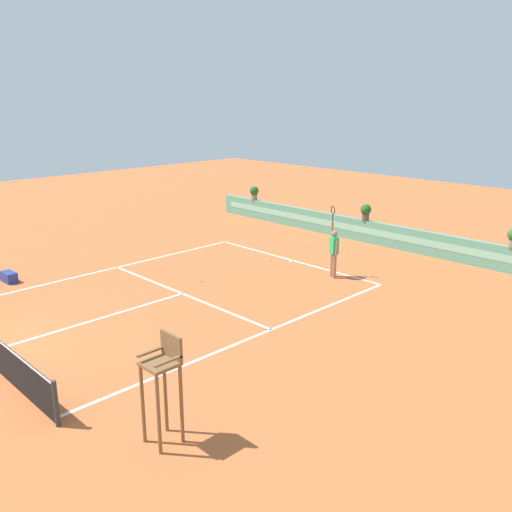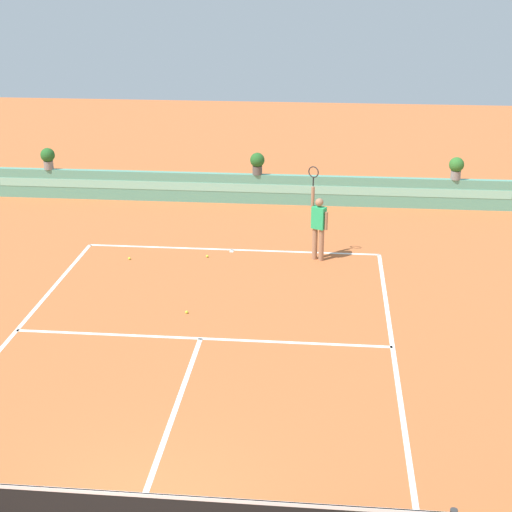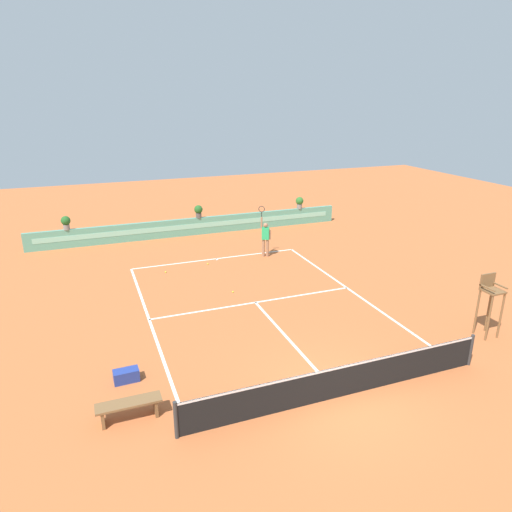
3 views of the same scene
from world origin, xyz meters
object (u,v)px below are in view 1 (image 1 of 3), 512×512
object	(u,v)px
tennis_player	(334,249)
umpire_chair	(164,377)
tennis_ball_by_sideline	(229,252)
potted_plant_far_left	(254,192)
tennis_ball_near_baseline	(270,260)
potted_plant_centre	(366,211)
tennis_ball_mid_court	(201,281)
gear_bag	(9,277)

from	to	relation	value
tennis_player	umpire_chair	bearing A→B (deg)	-68.94
tennis_ball_by_sideline	potted_plant_far_left	xyz separation A→B (m)	(-4.12, 5.53, 1.38)
tennis_ball_near_baseline	potted_plant_centre	xyz separation A→B (m)	(0.89, 5.15, 1.38)
tennis_ball_near_baseline	tennis_ball_mid_court	size ratio (longest dim) A/B	1.00
tennis_ball_mid_court	potted_plant_far_left	distance (m)	10.88
tennis_player	tennis_ball_mid_court	xyz separation A→B (m)	(-2.94, -3.74, -1.02)
tennis_ball_by_sideline	gear_bag	bearing A→B (deg)	-107.66
tennis_ball_mid_court	potted_plant_centre	distance (m)	8.91
potted_plant_centre	tennis_player	bearing A→B (deg)	-67.06
umpire_chair	tennis_ball_by_sideline	world-z (taller)	umpire_chair
tennis_player	potted_plant_far_left	world-z (taller)	tennis_player
tennis_ball_near_baseline	tennis_ball_by_sideline	xyz separation A→B (m)	(-2.09, -0.37, 0.00)
tennis_player	tennis_ball_mid_court	size ratio (longest dim) A/B	38.01
tennis_ball_mid_court	tennis_ball_by_sideline	size ratio (longest dim) A/B	1.00
potted_plant_centre	tennis_ball_mid_court	bearing A→B (deg)	-95.29
tennis_ball_near_baseline	potted_plant_far_left	bearing A→B (deg)	140.31
tennis_ball_by_sideline	potted_plant_centre	world-z (taller)	potted_plant_centre
tennis_ball_near_baseline	tennis_ball_mid_court	xyz separation A→B (m)	(0.08, -3.61, 0.00)
gear_bag	tennis_player	bearing A→B (deg)	48.20
tennis_ball_near_baseline	tennis_ball_by_sideline	distance (m)	2.12
tennis_ball_mid_court	potted_plant_far_left	xyz separation A→B (m)	(-6.29, 8.76, 1.38)
umpire_chair	tennis_ball_mid_court	world-z (taller)	umpire_chair
tennis_ball_near_baseline	tennis_ball_by_sideline	bearing A→B (deg)	-169.90
tennis_player	potted_plant_centre	size ratio (longest dim) A/B	3.57
tennis_player	tennis_ball_mid_court	distance (m)	4.86
potted_plant_centre	potted_plant_far_left	xyz separation A→B (m)	(-7.10, 0.00, 0.00)
tennis_ball_near_baseline	potted_plant_centre	distance (m)	5.41
gear_bag	tennis_ball_mid_court	xyz separation A→B (m)	(4.75, 4.85, -0.15)
gear_bag	tennis_ball_near_baseline	size ratio (longest dim) A/B	10.29
gear_bag	potted_plant_far_left	xyz separation A→B (m)	(-1.55, 13.61, 1.23)
tennis_player	tennis_ball_near_baseline	size ratio (longest dim) A/B	38.01
potted_plant_far_left	tennis_ball_near_baseline	bearing A→B (deg)	-39.69
gear_bag	potted_plant_far_left	size ratio (longest dim) A/B	0.97
tennis_player	tennis_ball_by_sideline	size ratio (longest dim) A/B	38.01
tennis_ball_mid_court	potted_plant_far_left	size ratio (longest dim) A/B	0.09
tennis_ball_near_baseline	potted_plant_far_left	xyz separation A→B (m)	(-6.21, 5.15, 1.38)
gear_bag	tennis_ball_by_sideline	bearing A→B (deg)	72.34
tennis_ball_by_sideline	potted_plant_far_left	bearing A→B (deg)	126.72
tennis_ball_mid_court	potted_plant_centre	xyz separation A→B (m)	(0.81, 8.76, 1.38)
umpire_chair	potted_plant_centre	distance (m)	16.28
umpire_chair	tennis_ball_by_sideline	size ratio (longest dim) A/B	31.47
tennis_player	tennis_ball_near_baseline	distance (m)	3.19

